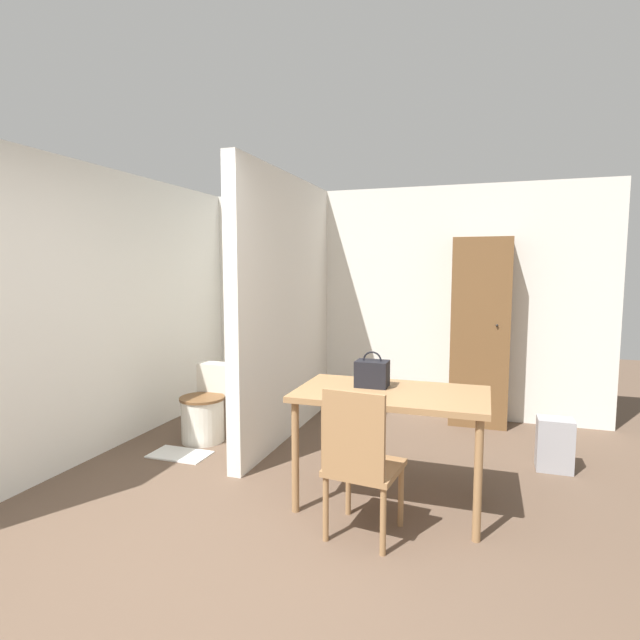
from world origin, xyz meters
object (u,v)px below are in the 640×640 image
toilet (206,410)px  space_heater (555,444)px  dining_table (391,404)px  wooden_chair (360,460)px  handbag (372,373)px  wooden_cabinet (480,332)px

toilet → space_heater: bearing=4.6°
dining_table → space_heater: 1.60m
wooden_chair → handbag: 0.72m
dining_table → handbag: handbag is taller
space_heater → wooden_chair: bearing=-129.5°
handbag → wooden_cabinet: 2.09m
dining_table → handbag: 0.25m
wooden_cabinet → toilet: bearing=-151.9°
toilet → space_heater: size_ratio=1.64×
wooden_chair → wooden_cabinet: size_ratio=0.48×
handbag → wooden_cabinet: wooden_cabinet is taller
toilet → wooden_cabinet: (2.45, 1.31, 0.68)m
wooden_chair → handbag: size_ratio=3.71×
wooden_cabinet → dining_table: bearing=-104.8°
dining_table → toilet: bearing=158.6°
handbag → space_heater: handbag is taller
toilet → wooden_chair: bearing=-34.7°
dining_table → toilet: (-1.91, 0.75, -0.43)m
handbag → wooden_cabinet: size_ratio=0.13×
dining_table → space_heater: (1.15, 0.99, -0.50)m
toilet → handbag: handbag is taller
wooden_chair → wooden_cabinet: wooden_cabinet is taller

